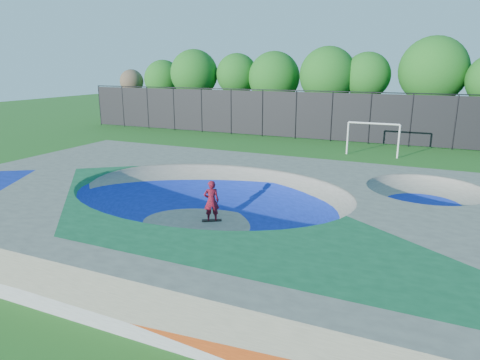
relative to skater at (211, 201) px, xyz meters
The scene contains 7 objects.
ground 0.99m from the skater, 72.12° to the right, with size 120.00×120.00×0.00m, color #1E5B19.
skate_deck 0.54m from the skater, 72.12° to the right, with size 22.00×14.00×1.50m, color gray.
skater is the anchor object (origin of this frame).
skateboard 0.81m from the skater, ahead, with size 0.78×0.22×0.05m, color black.
soccer_goal 16.24m from the skater, 75.53° to the left, with size 3.47×0.12×2.29m.
fence 20.53m from the skater, 89.54° to the left, with size 48.09×0.09×4.04m.
treeline 26.31m from the skater, 80.39° to the left, with size 50.96×7.67×8.43m.
Camera 1 is at (7.44, -13.67, 6.01)m, focal length 32.00 mm.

